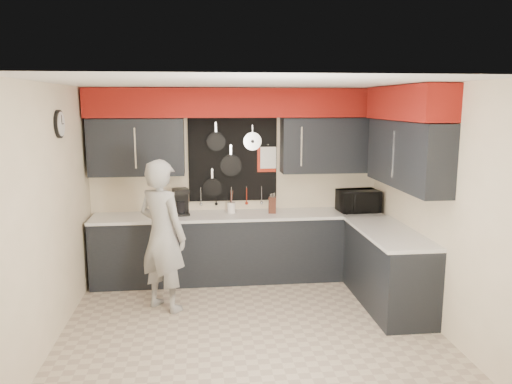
{
  "coord_description": "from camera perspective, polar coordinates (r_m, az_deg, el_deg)",
  "views": [
    {
      "loc": [
        -0.51,
        -5.13,
        2.4
      ],
      "look_at": [
        0.13,
        0.5,
        1.39
      ],
      "focal_mm": 35.0,
      "sensor_mm": 36.0,
      "label": 1
    }
  ],
  "objects": [
    {
      "name": "person",
      "position": [
        5.88,
        -10.65,
        -4.92
      ],
      "size": [
        0.77,
        0.74,
        1.78
      ],
      "primitive_type": "imported",
      "rotation": [
        0.0,
        0.0,
        2.47
      ],
      "color": "#9F9F9D",
      "rests_on": "ground"
    },
    {
      "name": "base_cabinets",
      "position": [
        6.63,
        2.47,
        -6.9
      ],
      "size": [
        3.95,
        2.2,
        0.92
      ],
      "color": "black",
      "rests_on": "ground"
    },
    {
      "name": "utensil_crock",
      "position": [
        6.81,
        -2.83,
        -1.8
      ],
      "size": [
        0.11,
        0.11,
        0.14
      ],
      "primitive_type": "cylinder",
      "color": "white",
      "rests_on": "base_cabinets"
    },
    {
      "name": "right_wall_assembly",
      "position": [
        5.9,
        17.17,
        5.25
      ],
      "size": [
        0.36,
        3.5,
        2.6
      ],
      "color": "#F7E4BF",
      "rests_on": "ground"
    },
    {
      "name": "coffee_maker",
      "position": [
        6.76,
        -8.58,
        -1.02
      ],
      "size": [
        0.24,
        0.28,
        0.36
      ],
      "rotation": [
        0.0,
        0.0,
        0.23
      ],
      "color": "black",
      "rests_on": "base_cabinets"
    },
    {
      "name": "ground",
      "position": [
        5.69,
        -0.79,
        -14.83
      ],
      "size": [
        4.0,
        4.0,
        0.0
      ],
      "primitive_type": "plane",
      "color": "#BAAA90",
      "rests_on": "ground"
    },
    {
      "name": "knife_block",
      "position": [
        6.79,
        1.88,
        -1.51
      ],
      "size": [
        0.12,
        0.12,
        0.22
      ],
      "primitive_type": "cube",
      "rotation": [
        0.0,
        0.0,
        -0.2
      ],
      "color": "#3E1C13",
      "rests_on": "base_cabinets"
    },
    {
      "name": "left_wall_assembly",
      "position": [
        5.46,
        -22.17,
        -1.88
      ],
      "size": [
        0.05,
        3.5,
        2.6
      ],
      "color": "#F7E4BF",
      "rests_on": "ground"
    },
    {
      "name": "back_wall_assembly",
      "position": [
        6.76,
        -2.11,
        6.83
      ],
      "size": [
        4.0,
        0.36,
        2.6
      ],
      "color": "#F7E4BF",
      "rests_on": "ground"
    },
    {
      "name": "microwave",
      "position": [
        7.01,
        11.58,
        -1.0
      ],
      "size": [
        0.57,
        0.41,
        0.3
      ],
      "primitive_type": "imported",
      "rotation": [
        0.0,
        0.0,
        0.08
      ],
      "color": "black",
      "rests_on": "base_cabinets"
    }
  ]
}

